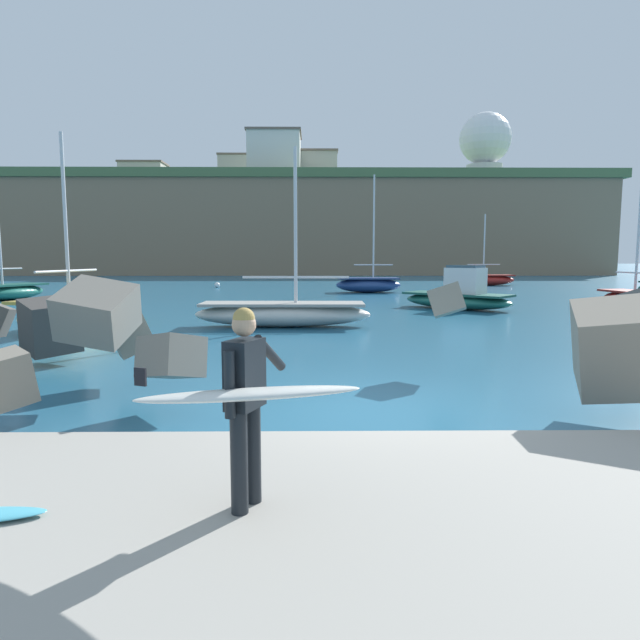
% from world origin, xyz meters
% --- Properties ---
extents(ground_plane, '(400.00, 400.00, 0.00)m').
position_xyz_m(ground_plane, '(0.00, 0.00, 0.00)').
color(ground_plane, '#235B7A').
extents(walkway_path, '(48.00, 4.40, 0.24)m').
position_xyz_m(walkway_path, '(0.00, -4.00, 0.12)').
color(walkway_path, '#9E998E').
rests_on(walkway_path, ground).
extents(breakwater_jetty, '(30.11, 7.11, 2.32)m').
position_xyz_m(breakwater_jetty, '(4.04, 1.57, 1.17)').
color(breakwater_jetty, '#605B56').
rests_on(breakwater_jetty, ground).
extents(surfer_with_board, '(2.07, 1.49, 1.78)m').
position_xyz_m(surfer_with_board, '(-1.42, -4.03, 1.28)').
color(surfer_with_board, black).
rests_on(surfer_with_board, walkway_path).
extents(boat_near_left, '(2.71, 5.87, 6.54)m').
position_xyz_m(boat_near_left, '(-9.05, 10.60, 0.60)').
color(boat_near_left, '#EAC64C').
rests_on(boat_near_left, ground).
extents(boat_near_centre, '(5.31, 5.12, 2.07)m').
position_xyz_m(boat_near_centre, '(6.06, 17.22, 0.62)').
color(boat_near_centre, '#1E6656').
rests_on(boat_near_centre, ground).
extents(boat_near_right, '(3.62, 4.84, 7.34)m').
position_xyz_m(boat_near_right, '(-18.28, 23.05, 0.52)').
color(boat_near_right, '#1E6656').
rests_on(boat_near_right, ground).
extents(boat_mid_left, '(4.49, 2.12, 8.02)m').
position_xyz_m(boat_mid_left, '(3.02, 29.56, 0.58)').
color(boat_mid_left, navy).
rests_on(boat_mid_left, ground).
extents(boat_mid_centre, '(2.17, 5.01, 7.46)m').
position_xyz_m(boat_mid_centre, '(14.96, 17.71, 0.48)').
color(boat_mid_centre, maroon).
rests_on(boat_mid_centre, ground).
extents(boat_far_centre, '(4.84, 1.98, 6.09)m').
position_xyz_m(boat_far_centre, '(14.24, 38.85, 0.52)').
color(boat_far_centre, maroon).
rests_on(boat_far_centre, ground).
extents(boat_far_right, '(6.23, 1.79, 6.19)m').
position_xyz_m(boat_far_right, '(-1.89, 10.71, 0.48)').
color(boat_far_right, beige).
rests_on(boat_far_right, ground).
extents(mooring_buoy_inner, '(0.44, 0.44, 0.44)m').
position_xyz_m(mooring_buoy_inner, '(-8.53, 35.63, 0.22)').
color(mooring_buoy_inner, silver).
rests_on(mooring_buoy_inner, ground).
extents(headland_bluff, '(99.22, 31.67, 14.02)m').
position_xyz_m(headland_bluff, '(-8.82, 80.05, 7.03)').
color(headland_bluff, '#847056').
rests_on(headland_bluff, ground).
extents(radar_dome, '(7.92, 7.92, 10.68)m').
position_xyz_m(radar_dome, '(25.94, 79.00, 19.97)').
color(radar_dome, silver).
rests_on(radar_dome, headland_bluff).
extents(station_building_west, '(7.66, 5.57, 4.71)m').
position_xyz_m(station_building_west, '(-30.21, 89.36, 16.38)').
color(station_building_west, '#B2ADA3').
rests_on(station_building_west, headland_bluff).
extents(station_building_central, '(5.14, 4.96, 5.18)m').
position_xyz_m(station_building_central, '(-13.83, 84.99, 16.62)').
color(station_building_central, '#B2ADA3').
rests_on(station_building_central, headland_bluff).
extents(station_building_east, '(6.18, 7.74, 4.44)m').
position_xyz_m(station_building_east, '(-0.16, 78.94, 16.25)').
color(station_building_east, '#B2ADA3').
rests_on(station_building_east, headland_bluff).
extents(station_building_annex, '(7.70, 7.17, 6.14)m').
position_xyz_m(station_building_annex, '(-6.33, 72.59, 17.10)').
color(station_building_annex, silver).
rests_on(station_building_annex, headland_bluff).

